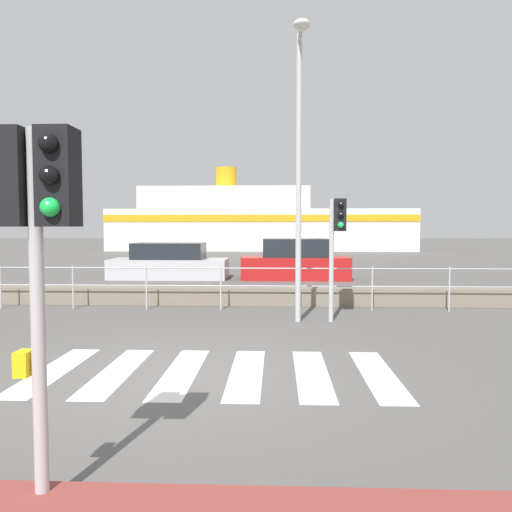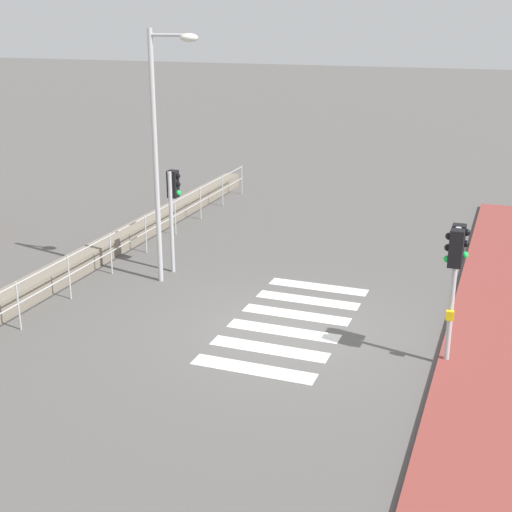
% 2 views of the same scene
% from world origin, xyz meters
% --- Properties ---
extents(ground_plane, '(160.00, 160.00, 0.00)m').
position_xyz_m(ground_plane, '(0.00, 0.00, 0.00)').
color(ground_plane, '#565451').
extents(crosswalk, '(4.95, 2.40, 0.01)m').
position_xyz_m(crosswalk, '(0.48, 0.00, 0.00)').
color(crosswalk, silver).
rests_on(crosswalk, ground_plane).
extents(seawall, '(24.20, 0.55, 0.46)m').
position_xyz_m(seawall, '(0.00, 6.05, 0.23)').
color(seawall, slate).
rests_on(seawall, ground_plane).
extents(harbor_fence, '(21.82, 0.04, 1.07)m').
position_xyz_m(harbor_fence, '(-0.00, 5.18, 0.71)').
color(harbor_fence, '#B2B2B5').
rests_on(harbor_fence, ground_plane).
extents(traffic_light_near, '(0.58, 0.41, 2.70)m').
position_xyz_m(traffic_light_near, '(-0.33, -3.34, 2.10)').
color(traffic_light_near, '#B2B2B5').
rests_on(traffic_light_near, ground_plane).
extents(traffic_light_far, '(0.34, 0.32, 2.60)m').
position_xyz_m(traffic_light_far, '(2.61, 3.78, 1.91)').
color(traffic_light_far, '#B2B2B5').
rests_on(traffic_light_far, ground_plane).
extents(streetlamp, '(0.32, 1.22, 5.98)m').
position_xyz_m(streetlamp, '(1.80, 3.55, 3.72)').
color(streetlamp, '#B2B2B5').
rests_on(streetlamp, ground_plane).
extents(ferry_boat, '(25.57, 7.29, 7.18)m').
position_xyz_m(ferry_boat, '(-0.62, 37.09, 2.30)').
color(ferry_boat, white).
rests_on(ferry_boat, ground_plane).
extents(parked_car_silver, '(4.51, 1.78, 1.39)m').
position_xyz_m(parked_car_silver, '(-2.83, 12.46, 0.59)').
color(parked_car_silver, '#BCBCC1').
rests_on(parked_car_silver, ground_plane).
extents(parked_car_red, '(4.10, 1.78, 1.56)m').
position_xyz_m(parked_car_red, '(2.07, 12.46, 0.66)').
color(parked_car_red, '#B21919').
rests_on(parked_car_red, ground_plane).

